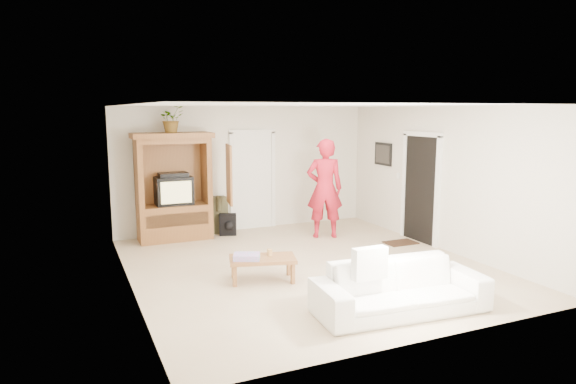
% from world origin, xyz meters
% --- Properties ---
extents(floor, '(6.00, 6.00, 0.00)m').
position_xyz_m(floor, '(0.00, 0.00, 0.00)').
color(floor, tan).
rests_on(floor, ground).
extents(ceiling, '(6.00, 6.00, 0.00)m').
position_xyz_m(ceiling, '(0.00, 0.00, 2.60)').
color(ceiling, white).
rests_on(ceiling, floor).
extents(wall_back, '(5.50, 0.00, 5.50)m').
position_xyz_m(wall_back, '(0.00, 3.00, 1.30)').
color(wall_back, silver).
rests_on(wall_back, floor).
extents(wall_front, '(5.50, 0.00, 5.50)m').
position_xyz_m(wall_front, '(0.00, -3.00, 1.30)').
color(wall_front, silver).
rests_on(wall_front, floor).
extents(wall_left, '(0.00, 6.00, 6.00)m').
position_xyz_m(wall_left, '(-2.75, 0.00, 1.30)').
color(wall_left, silver).
rests_on(wall_left, floor).
extents(wall_right, '(0.00, 6.00, 6.00)m').
position_xyz_m(wall_right, '(2.75, 0.00, 1.30)').
color(wall_right, silver).
rests_on(wall_right, floor).
extents(armoire, '(1.82, 1.14, 2.10)m').
position_xyz_m(armoire, '(-1.58, 2.66, 0.91)').
color(armoire, brown).
rests_on(armoire, floor).
extents(door_back, '(0.85, 0.05, 2.04)m').
position_xyz_m(door_back, '(0.15, 2.97, 1.02)').
color(door_back, white).
rests_on(door_back, floor).
extents(doorway_right, '(0.05, 0.90, 2.04)m').
position_xyz_m(doorway_right, '(2.73, 0.60, 1.02)').
color(doorway_right, black).
rests_on(doorway_right, floor).
extents(framed_picture, '(0.03, 0.60, 0.48)m').
position_xyz_m(framed_picture, '(2.73, 1.90, 1.60)').
color(framed_picture, black).
rests_on(framed_picture, wall_right).
extents(doormat, '(0.60, 0.40, 0.02)m').
position_xyz_m(doormat, '(2.30, 0.60, 0.01)').
color(doormat, '#382316').
rests_on(doormat, floor).
extents(plant, '(0.58, 0.54, 0.53)m').
position_xyz_m(plant, '(-1.60, 2.63, 2.36)').
color(plant, '#4C7238').
rests_on(plant, armoire).
extents(man, '(0.84, 0.69, 1.98)m').
position_xyz_m(man, '(1.19, 1.63, 0.99)').
color(man, red).
rests_on(man, floor).
extents(sofa, '(2.25, 1.03, 0.64)m').
position_xyz_m(sofa, '(0.25, -2.20, 0.32)').
color(sofa, white).
rests_on(sofa, floor).
extents(coffee_table, '(1.08, 0.77, 0.36)m').
position_xyz_m(coffee_table, '(-0.91, -0.38, 0.32)').
color(coffee_table, '#9E6A36').
rests_on(coffee_table, floor).
extents(towel, '(0.46, 0.41, 0.08)m').
position_xyz_m(towel, '(-1.16, -0.38, 0.40)').
color(towel, '#FF54C2').
rests_on(towel, coffee_table).
extents(candle, '(0.08, 0.08, 0.10)m').
position_xyz_m(candle, '(-0.78, -0.33, 0.41)').
color(candle, tan).
rests_on(candle, coffee_table).
extents(backpack_black, '(0.39, 0.30, 0.42)m').
position_xyz_m(backpack_black, '(-0.55, 2.55, 0.21)').
color(backpack_black, black).
rests_on(backpack_black, floor).
extents(backpack_olive, '(0.41, 0.30, 0.75)m').
position_xyz_m(backpack_olive, '(-0.69, 2.85, 0.38)').
color(backpack_olive, '#47442B').
rests_on(backpack_olive, floor).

